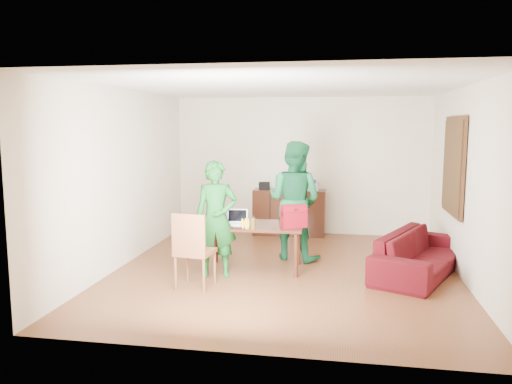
% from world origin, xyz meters
% --- Properties ---
extents(room, '(5.20, 5.70, 2.90)m').
position_xyz_m(room, '(0.01, 0.13, 1.31)').
color(room, '#492712').
rests_on(room, ground).
extents(table, '(1.49, 0.88, 0.69)m').
position_xyz_m(table, '(-0.48, 0.05, 0.61)').
color(table, black).
rests_on(table, ground).
extents(chair, '(0.52, 0.50, 1.02)m').
position_xyz_m(chair, '(-1.10, -0.92, 0.30)').
color(chair, brown).
rests_on(chair, ground).
extents(person_near, '(0.68, 0.52, 1.66)m').
position_xyz_m(person_near, '(-0.94, -0.37, 0.83)').
color(person_near, '#12531A').
rests_on(person_near, ground).
extents(person_far, '(1.13, 1.02, 1.91)m').
position_xyz_m(person_far, '(0.06, 0.77, 0.95)').
color(person_far, '#155F34').
rests_on(person_far, ground).
extents(laptop, '(0.32, 0.24, 0.21)m').
position_xyz_m(laptop, '(-0.72, -0.02, 0.73)').
color(laptop, white).
rests_on(laptop, table).
extents(bananas, '(0.18, 0.15, 0.06)m').
position_xyz_m(bananas, '(-0.53, -0.33, 0.72)').
color(bananas, gold).
rests_on(bananas, table).
extents(bottle, '(0.08, 0.08, 0.19)m').
position_xyz_m(bottle, '(-0.42, -0.32, 0.78)').
color(bottle, '#523912').
rests_on(bottle, table).
extents(red_bag, '(0.40, 0.32, 0.26)m').
position_xyz_m(red_bag, '(0.13, -0.05, 0.82)').
color(red_bag, maroon).
rests_on(red_bag, table).
extents(sofa, '(1.63, 2.25, 0.61)m').
position_xyz_m(sofa, '(1.95, 0.19, 0.31)').
color(sofa, '#360714').
rests_on(sofa, ground).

